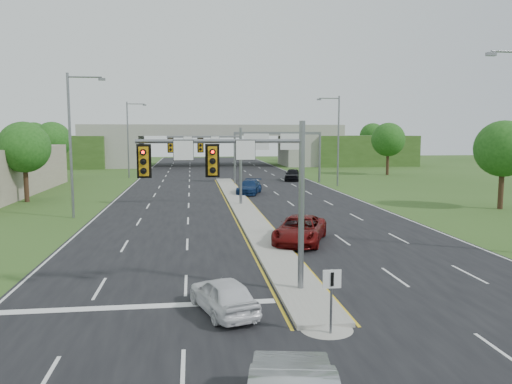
{
  "coord_description": "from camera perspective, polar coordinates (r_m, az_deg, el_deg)",
  "views": [
    {
      "loc": [
        -4.38,
        -19.52,
        6.51
      ],
      "look_at": [
        -0.57,
        9.92,
        3.0
      ],
      "focal_mm": 35.0,
      "sensor_mm": 36.0,
      "label": 1
    }
  ],
  "objects": [
    {
      "name": "overpass",
      "position": [
        99.66,
        -4.88,
        5.02
      ],
      "size": [
        80.0,
        14.0,
        8.1
      ],
      "color": "gray",
      "rests_on": "ground"
    },
    {
      "name": "tree_r_near",
      "position": [
        47.53,
        26.42,
        4.44
      ],
      "size": [
        4.8,
        4.8,
        7.6
      ],
      "color": "#382316",
      "rests_on": "ground"
    },
    {
      "name": "lane_markings",
      "position": [
        49.01,
        -2.9,
        -0.87
      ],
      "size": [
        23.72,
        160.0,
        0.01
      ],
      "color": "gold",
      "rests_on": "road"
    },
    {
      "name": "car_far_a",
      "position": [
        29.8,
        5.04,
        -4.31
      ],
      "size": [
        4.52,
        6.24,
        1.58
      ],
      "primitive_type": "imported",
      "rotation": [
        0.0,
        0.0,
        -0.38
      ],
      "color": "#560908",
      "rests_on": "road"
    },
    {
      "name": "car_far_c",
      "position": [
        68.86,
        4.2,
        2.01
      ],
      "size": [
        3.19,
        5.17,
        1.64
      ],
      "primitive_type": "imported",
      "rotation": [
        0.0,
        0.0,
        -0.28
      ],
      "color": "black",
      "rests_on": "road"
    },
    {
      "name": "tree_r_mid",
      "position": [
        80.48,
        14.88,
        5.81
      ],
      "size": [
        5.2,
        5.2,
        8.12
      ],
      "color": "#382316",
      "rests_on": "ground"
    },
    {
      "name": "car_far_b",
      "position": [
        53.41,
        -0.78,
        0.58
      ],
      "size": [
        3.55,
        5.56,
        1.5
      ],
      "primitive_type": "imported",
      "rotation": [
        0.0,
        0.0,
        -0.3
      ],
      "color": "#0C224C",
      "rests_on": "road"
    },
    {
      "name": "median",
      "position": [
        43.22,
        -1.48,
        -1.79
      ],
      "size": [
        2.0,
        54.0,
        0.16
      ],
      "primitive_type": "cube",
      "color": "gray",
      "rests_on": "road"
    },
    {
      "name": "car_white",
      "position": [
        18.49,
        -3.77,
        -11.63
      ],
      "size": [
        2.68,
        4.2,
        1.33
      ],
      "primitive_type": "imported",
      "rotation": [
        0.0,
        0.0,
        3.45
      ],
      "color": "silver",
      "rests_on": "road"
    },
    {
      "name": "lightpole_r_far",
      "position": [
        62.09,
        9.22,
        6.28
      ],
      "size": [
        2.85,
        0.25,
        11.0
      ],
      "color": "slate",
      "rests_on": "ground"
    },
    {
      "name": "tree_back_c",
      "position": [
        117.02,
        6.7,
        6.21
      ],
      "size": [
        5.6,
        5.6,
        8.32
      ],
      "color": "#382316",
      "rests_on": "ground"
    },
    {
      "name": "tree_l_near",
      "position": [
        51.94,
        -24.97,
        4.65
      ],
      "size": [
        4.8,
        4.8,
        7.6
      ],
      "color": "#382316",
      "rests_on": "ground"
    },
    {
      "name": "tree_back_d",
      "position": [
        121.17,
        13.17,
        6.25
      ],
      "size": [
        6.0,
        6.0,
        8.85
      ],
      "color": "#382316",
      "rests_on": "ground"
    },
    {
      "name": "road",
      "position": [
        55.08,
        -2.77,
        -0.04
      ],
      "size": [
        24.0,
        160.0,
        0.02
      ],
      "primitive_type": "cube",
      "color": "black",
      "rests_on": "ground"
    },
    {
      "name": "signal_mast_far",
      "position": [
        44.53,
        -4.66,
        4.43
      ],
      "size": [
        6.62,
        0.6,
        7.0
      ],
      "color": "slate",
      "rests_on": "ground"
    },
    {
      "name": "tree_back_a",
      "position": [
        118.39,
        -24.01,
        5.84
      ],
      "size": [
        6.0,
        6.0,
        8.85
      ],
      "color": "#382316",
      "rests_on": "ground"
    },
    {
      "name": "signal_mast_near",
      "position": [
        19.64,
        -1.17,
        1.53
      ],
      "size": [
        6.62,
        0.6,
        7.0
      ],
      "color": "slate",
      "rests_on": "ground"
    },
    {
      "name": "tree_back_b",
      "position": [
        115.21,
        -17.28,
        5.95
      ],
      "size": [
        5.6,
        5.6,
        8.32
      ],
      "color": "#382316",
      "rests_on": "ground"
    },
    {
      "name": "median_nose",
      "position": [
        17.35,
        8.05,
        -15.01
      ],
      "size": [
        2.0,
        2.0,
        0.16
      ],
      "primitive_type": "cone",
      "color": "gray",
      "rests_on": "road"
    },
    {
      "name": "tree_l_mid",
      "position": [
        77.06,
        -22.24,
        5.5
      ],
      "size": [
        5.2,
        5.2,
        8.12
      ],
      "color": "#382316",
      "rests_on": "ground"
    },
    {
      "name": "ground",
      "position": [
        21.04,
        5.1,
        -11.31
      ],
      "size": [
        240.0,
        240.0,
        0.0
      ],
      "primitive_type": "plane",
      "color": "#304F1C",
      "rests_on": "ground"
    },
    {
      "name": "lightpole_l_mid",
      "position": [
        40.51,
        -20.2,
        5.76
      ],
      "size": [
        2.85,
        0.25,
        11.0
      ],
      "color": "slate",
      "rests_on": "ground"
    },
    {
      "name": "keep_right_sign",
      "position": [
        16.4,
        8.64,
        -11.07
      ],
      "size": [
        0.6,
        0.13,
        2.2
      ],
      "color": "slate",
      "rests_on": "ground"
    },
    {
      "name": "lightpole_l_far",
      "position": [
        75.05,
        -14.29,
        6.23
      ],
      "size": [
        2.85,
        0.25,
        11.0
      ],
      "color": "slate",
      "rests_on": "ground"
    },
    {
      "name": "sign_gantry",
      "position": [
        65.39,
        2.37,
        5.63
      ],
      "size": [
        11.58,
        0.44,
        6.67
      ],
      "color": "slate",
      "rests_on": "ground"
    }
  ]
}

